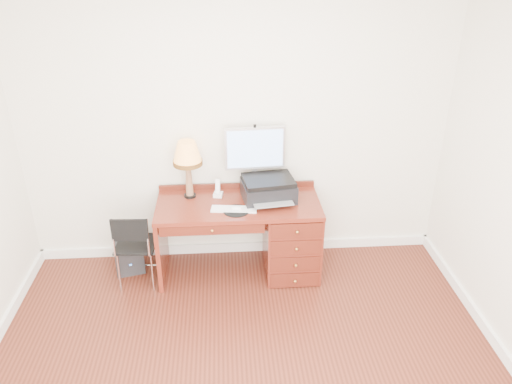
{
  "coord_description": "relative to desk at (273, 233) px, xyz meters",
  "views": [
    {
      "loc": [
        -0.12,
        -2.62,
        2.91
      ],
      "look_at": [
        0.15,
        1.2,
        0.96
      ],
      "focal_mm": 35.0,
      "sensor_mm": 36.0,
      "label": 1
    }
  ],
  "objects": [
    {
      "name": "keyboard",
      "position": [
        -0.37,
        -0.14,
        0.34
      ],
      "size": [
        0.42,
        0.16,
        0.02
      ],
      "primitive_type": "cube",
      "rotation": [
        0.0,
        0.0,
        -0.12
      ],
      "color": "white",
      "rests_on": "desk"
    },
    {
      "name": "chair",
      "position": [
        -1.27,
        -0.15,
        0.05
      ],
      "size": [
        0.37,
        0.38,
        0.76
      ],
      "rotation": [
        0.0,
        0.0,
        -0.05
      ],
      "color": "black",
      "rests_on": "ground"
    },
    {
      "name": "ground",
      "position": [
        -0.32,
        -1.4,
        -0.41
      ],
      "size": [
        4.0,
        4.0,
        0.0
      ],
      "primitive_type": "plane",
      "color": "#3E170E",
      "rests_on": "ground"
    },
    {
      "name": "mouse_pad",
      "position": [
        -0.35,
        -0.16,
        0.35
      ],
      "size": [
        0.23,
        0.23,
        0.05
      ],
      "color": "black",
      "rests_on": "desk"
    },
    {
      "name": "pen_cup",
      "position": [
        -0.23,
        0.2,
        0.39
      ],
      "size": [
        0.08,
        0.08,
        0.1
      ],
      "primitive_type": "cylinder",
      "color": "black",
      "rests_on": "desk"
    },
    {
      "name": "monitor",
      "position": [
        -0.15,
        0.22,
        0.74
      ],
      "size": [
        0.56,
        0.2,
        0.64
      ],
      "rotation": [
        0.0,
        0.0,
        0.07
      ],
      "color": "silver",
      "rests_on": "desk"
    },
    {
      "name": "phone",
      "position": [
        -0.51,
        0.14,
        0.39
      ],
      "size": [
        0.1,
        0.1,
        0.17
      ],
      "rotation": [
        0.0,
        0.0,
        -0.2
      ],
      "color": "white",
      "rests_on": "desk"
    },
    {
      "name": "printer",
      "position": [
        -0.04,
        0.06,
        0.44
      ],
      "size": [
        0.52,
        0.43,
        0.21
      ],
      "rotation": [
        0.0,
        0.0,
        0.13
      ],
      "color": "black",
      "rests_on": "desk"
    },
    {
      "name": "room_shell",
      "position": [
        -0.32,
        -0.77,
        -0.36
      ],
      "size": [
        4.0,
        4.0,
        4.0
      ],
      "color": "silver",
      "rests_on": "ground"
    },
    {
      "name": "equipment_box",
      "position": [
        -1.4,
        0.1,
        -0.26
      ],
      "size": [
        0.32,
        0.32,
        0.31
      ],
      "primitive_type": "cube",
      "rotation": [
        0.0,
        0.0,
        0.25
      ],
      "color": "black",
      "rests_on": "ground"
    },
    {
      "name": "leg_lamp",
      "position": [
        -0.77,
        0.15,
        0.74
      ],
      "size": [
        0.27,
        0.27,
        0.55
      ],
      "color": "black",
      "rests_on": "desk"
    },
    {
      "name": "desk",
      "position": [
        0.0,
        0.0,
        0.0
      ],
      "size": [
        1.5,
        0.67,
        0.75
      ],
      "color": "maroon",
      "rests_on": "ground"
    }
  ]
}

